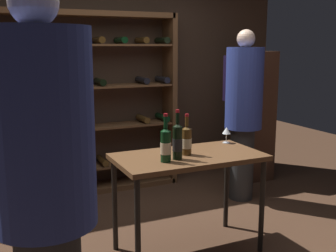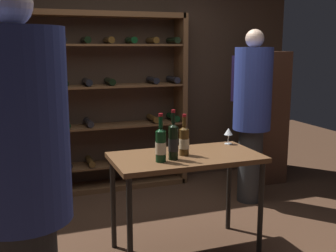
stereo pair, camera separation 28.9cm
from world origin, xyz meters
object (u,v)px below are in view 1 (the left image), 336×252
display_cabinet (254,116)px  wine_glass_stemmed_right (226,131)px  tasting_table (188,165)px  wine_bottle_green_slim (187,140)px  wine_bottle_amber_reserve (166,145)px  person_guest_khaki (244,107)px  person_guest_plum_blouse (44,175)px  wine_rack (77,105)px  wine_bottle_gold_foil (177,141)px

display_cabinet → wine_glass_stemmed_right: 1.64m
tasting_table → wine_bottle_green_slim: 0.21m
wine_bottle_green_slim → wine_bottle_amber_reserve: wine_bottle_amber_reserve is taller
display_cabinet → wine_bottle_amber_reserve: bearing=-141.8°
tasting_table → wine_bottle_amber_reserve: (-0.25, -0.11, 0.22)m
person_guest_khaki → display_cabinet: (0.54, 0.55, -0.22)m
wine_bottle_green_slim → tasting_table: bearing=-20.1°
tasting_table → wine_bottle_amber_reserve: 0.36m
wine_bottle_amber_reserve → person_guest_plum_blouse: bearing=-140.6°
wine_rack → wine_glass_stemmed_right: wine_rack is taller
wine_glass_stemmed_right → wine_rack: bearing=122.5°
person_guest_plum_blouse → wine_bottle_amber_reserve: 1.31m
person_guest_plum_blouse → person_guest_khaki: 2.97m
tasting_table → wine_bottle_gold_foil: size_ratio=3.07×
person_guest_plum_blouse → wine_glass_stemmed_right: 2.13m
person_guest_plum_blouse → person_guest_khaki: person_guest_plum_blouse is taller
wine_rack → wine_bottle_amber_reserve: size_ratio=6.34×
wine_glass_stemmed_right → tasting_table: bearing=-155.7°
person_guest_plum_blouse → wine_bottle_amber_reserve: (1.01, 0.83, -0.13)m
tasting_table → person_guest_khaki: size_ratio=0.64×
wine_bottle_gold_foil → display_cabinet: bearing=39.3°
wine_bottle_gold_foil → wine_rack: bearing=100.5°
wine_rack → wine_bottle_amber_reserve: wine_rack is taller
wine_bottle_amber_reserve → wine_glass_stemmed_right: (0.76, 0.34, -0.03)m
wine_bottle_gold_foil → wine_bottle_green_slim: 0.16m
wine_rack → wine_bottle_green_slim: wine_rack is taller
tasting_table → display_cabinet: 2.16m
wine_bottle_gold_foil → wine_bottle_amber_reserve: bearing=-166.0°
tasting_table → wine_rack: bearing=105.3°
person_guest_plum_blouse → wine_bottle_gold_foil: bearing=164.2°
wine_rack → tasting_table: bearing=-74.7°
person_guest_plum_blouse → wine_bottle_amber_reserve: person_guest_plum_blouse is taller
wine_glass_stemmed_right → person_guest_khaki: bearing=45.2°
tasting_table → wine_glass_stemmed_right: (0.50, 0.23, 0.20)m
wine_rack → person_guest_khaki: size_ratio=1.26×
person_guest_plum_blouse → wine_bottle_gold_foil: 1.42m
wine_rack → wine_bottle_gold_foil: 1.90m
wine_rack → person_guest_plum_blouse: bearing=-105.9°
wine_bottle_gold_foil → wine_glass_stemmed_right: wine_bottle_gold_foil is taller
display_cabinet → wine_rack: bearing=169.6°
person_guest_plum_blouse → person_guest_khaki: (2.38, 1.79, -0.06)m
wine_rack → person_guest_khaki: bearing=-30.5°
wine_rack → person_guest_plum_blouse: (-0.78, -2.73, 0.06)m
person_guest_plum_blouse → wine_bottle_green_slim: (1.25, 0.95, -0.15)m
wine_bottle_amber_reserve → wine_bottle_gold_foil: bearing=14.0°
wine_bottle_amber_reserve → wine_glass_stemmed_right: 0.83m
wine_rack → tasting_table: (0.49, -1.78, -0.30)m
wine_rack → display_cabinet: 2.19m
wine_bottle_gold_foil → wine_glass_stemmed_right: 0.72m
wine_glass_stemmed_right → wine_bottle_amber_reserve: bearing=-155.7°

